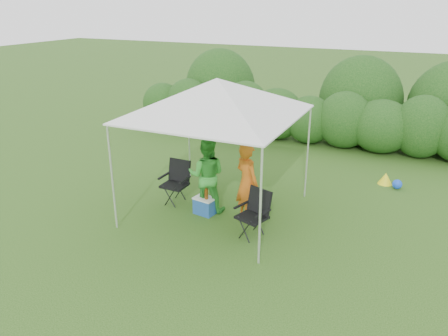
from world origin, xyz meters
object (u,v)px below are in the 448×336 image
at_px(chair_right, 255,210).
at_px(man, 247,183).
at_px(chair_left, 177,179).
at_px(woman, 207,175).
at_px(canopy, 217,97).
at_px(cooler, 205,205).

relative_size(chair_right, man, 0.56).
relative_size(chair_left, woman, 0.59).
xyz_separation_m(canopy, woman, (-0.22, -0.05, -1.66)).
distance_m(chair_right, chair_left, 2.22).
bearing_deg(man, cooler, 37.84).
xyz_separation_m(canopy, chair_right, (1.08, -0.62, -1.94)).
distance_m(woman, cooler, 0.64).
bearing_deg(chair_right, woman, 174.78).
bearing_deg(woman, man, 159.00).
bearing_deg(woman, chair_left, -25.16).
xyz_separation_m(chair_right, man, (-0.37, 0.51, 0.31)).
relative_size(chair_right, woman, 0.57).
height_order(man, woman, man).
height_order(canopy, cooler, canopy).
bearing_deg(chair_left, canopy, -2.46).
distance_m(canopy, cooler, 2.30).
xyz_separation_m(chair_right, woman, (-1.31, 0.57, 0.29)).
relative_size(chair_right, cooler, 1.91).
height_order(chair_right, woman, woman).
bearing_deg(woman, cooler, 83.39).
bearing_deg(woman, canopy, 176.25).
height_order(chair_left, cooler, chair_left).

